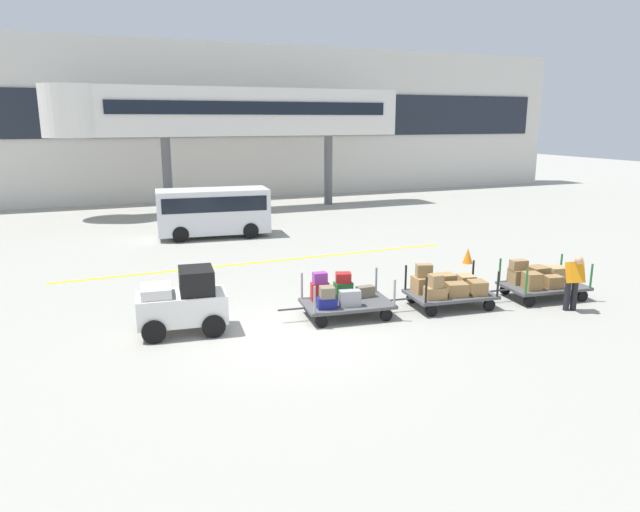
{
  "coord_description": "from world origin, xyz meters",
  "views": [
    {
      "loc": [
        -4.31,
        -12.34,
        5.05
      ],
      "look_at": [
        2.43,
        4.14,
        0.83
      ],
      "focal_mm": 32.36,
      "sensor_mm": 36.0,
      "label": 1
    }
  ],
  "objects_px": {
    "baggage_cart_lead": "(342,297)",
    "baggage_handler": "(574,280)",
    "baggage_tug": "(183,303)",
    "baggage_cart_middle": "(448,288)",
    "baggage_cart_tail": "(540,280)",
    "shuttle_van": "(213,209)",
    "safety_cone_far": "(468,256)"
  },
  "relations": [
    {
      "from": "baggage_tug",
      "to": "baggage_cart_middle",
      "type": "height_order",
      "value": "baggage_tug"
    },
    {
      "from": "baggage_cart_lead",
      "to": "baggage_cart_tail",
      "type": "bearing_deg",
      "value": -6.04
    },
    {
      "from": "baggage_handler",
      "to": "safety_cone_far",
      "type": "relative_size",
      "value": 2.84
    },
    {
      "from": "baggage_tug",
      "to": "baggage_handler",
      "type": "bearing_deg",
      "value": -13.28
    },
    {
      "from": "baggage_cart_lead",
      "to": "safety_cone_far",
      "type": "height_order",
      "value": "baggage_cart_lead"
    },
    {
      "from": "shuttle_van",
      "to": "safety_cone_far",
      "type": "distance_m",
      "value": 11.21
    },
    {
      "from": "baggage_tug",
      "to": "shuttle_van",
      "type": "xyz_separation_m",
      "value": [
        3.19,
        11.5,
        0.48
      ]
    },
    {
      "from": "baggage_handler",
      "to": "baggage_cart_middle",
      "type": "bearing_deg",
      "value": 151.55
    },
    {
      "from": "baggage_handler",
      "to": "shuttle_van",
      "type": "distance_m",
      "value": 15.41
    },
    {
      "from": "baggage_tug",
      "to": "shuttle_van",
      "type": "height_order",
      "value": "shuttle_van"
    },
    {
      "from": "baggage_cart_tail",
      "to": "safety_cone_far",
      "type": "relative_size",
      "value": 5.57
    },
    {
      "from": "baggage_cart_tail",
      "to": "baggage_handler",
      "type": "xyz_separation_m",
      "value": [
        -0.08,
        -1.3,
        0.34
      ]
    },
    {
      "from": "shuttle_van",
      "to": "baggage_cart_middle",
      "type": "bearing_deg",
      "value": -72.55
    },
    {
      "from": "baggage_tug",
      "to": "baggage_cart_middle",
      "type": "distance_m",
      "value": 7.09
    },
    {
      "from": "baggage_cart_lead",
      "to": "baggage_handler",
      "type": "bearing_deg",
      "value": -18.09
    },
    {
      "from": "baggage_tug",
      "to": "safety_cone_far",
      "type": "distance_m",
      "value": 11.08
    },
    {
      "from": "baggage_tug",
      "to": "safety_cone_far",
      "type": "bearing_deg",
      "value": 16.55
    },
    {
      "from": "shuttle_van",
      "to": "baggage_cart_tail",
      "type": "bearing_deg",
      "value": -61.39
    },
    {
      "from": "baggage_cart_middle",
      "to": "baggage_cart_tail",
      "type": "xyz_separation_m",
      "value": [
        2.99,
        -0.27,
        -0.01
      ]
    },
    {
      "from": "baggage_cart_middle",
      "to": "baggage_handler",
      "type": "distance_m",
      "value": 3.32
    },
    {
      "from": "baggage_tug",
      "to": "safety_cone_far",
      "type": "xyz_separation_m",
      "value": [
        10.61,
        3.15,
        -0.48
      ]
    },
    {
      "from": "baggage_tug",
      "to": "baggage_cart_middle",
      "type": "bearing_deg",
      "value": -6.26
    },
    {
      "from": "baggage_handler",
      "to": "shuttle_van",
      "type": "relative_size",
      "value": 0.31
    },
    {
      "from": "baggage_cart_lead",
      "to": "baggage_cart_middle",
      "type": "relative_size",
      "value": 1.0
    },
    {
      "from": "baggage_cart_lead",
      "to": "baggage_handler",
      "type": "distance_m",
      "value": 6.25
    },
    {
      "from": "baggage_tug",
      "to": "baggage_handler",
      "type": "height_order",
      "value": "baggage_tug"
    },
    {
      "from": "baggage_cart_lead",
      "to": "baggage_handler",
      "type": "xyz_separation_m",
      "value": [
        5.94,
        -1.94,
        0.34
      ]
    },
    {
      "from": "baggage_tug",
      "to": "baggage_cart_tail",
      "type": "bearing_deg",
      "value": -5.96
    },
    {
      "from": "baggage_cart_middle",
      "to": "safety_cone_far",
      "type": "relative_size",
      "value": 5.57
    },
    {
      "from": "baggage_tug",
      "to": "baggage_handler",
      "type": "relative_size",
      "value": 1.41
    },
    {
      "from": "baggage_cart_middle",
      "to": "baggage_cart_tail",
      "type": "relative_size",
      "value": 1.0
    },
    {
      "from": "baggage_tug",
      "to": "baggage_cart_tail",
      "type": "relative_size",
      "value": 0.72
    }
  ]
}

